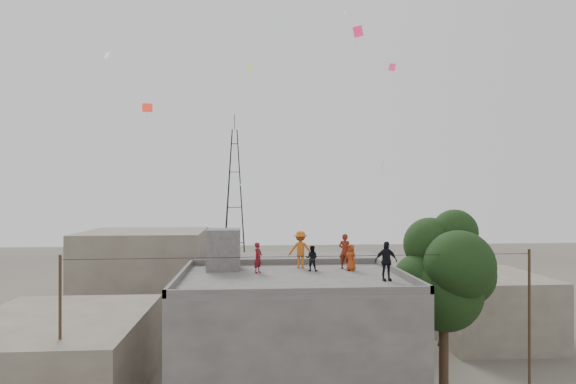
# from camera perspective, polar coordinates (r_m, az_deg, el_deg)

# --- Properties ---
(main_building) EXTENTS (10.00, 8.00, 6.10)m
(main_building) POSITION_cam_1_polar(r_m,az_deg,el_deg) (22.61, 0.48, -17.73)
(main_building) COLOR #4B4846
(main_building) RESTS_ON ground
(parapet) EXTENTS (10.00, 8.00, 0.30)m
(parapet) POSITION_cam_1_polar(r_m,az_deg,el_deg) (21.86, 0.48, -9.71)
(parapet) COLOR #4B4846
(parapet) RESTS_ON main_building
(stair_head_box) EXTENTS (1.60, 1.80, 2.00)m
(stair_head_box) POSITION_cam_1_polar(r_m,az_deg,el_deg) (24.28, -7.64, -6.72)
(stair_head_box) COLOR #4B4846
(stair_head_box) RESTS_ON main_building
(neighbor_west) EXTENTS (8.00, 10.00, 4.00)m
(neighbor_west) POSITION_cam_1_polar(r_m,az_deg,el_deg) (26.42, -25.73, -17.49)
(neighbor_west) COLOR #645B4F
(neighbor_west) RESTS_ON ground
(neighbor_north) EXTENTS (12.00, 9.00, 5.00)m
(neighbor_north) POSITION_cam_1_polar(r_m,az_deg,el_deg) (36.44, 1.81, -11.84)
(neighbor_north) COLOR #4B4846
(neighbor_north) RESTS_ON ground
(neighbor_northwest) EXTENTS (9.00, 8.00, 7.00)m
(neighbor_northwest) POSITION_cam_1_polar(r_m,az_deg,el_deg) (38.90, -16.65, -9.59)
(neighbor_northwest) COLOR #645B4F
(neighbor_northwest) RESTS_ON ground
(neighbor_east) EXTENTS (7.00, 8.00, 4.40)m
(neighbor_east) POSITION_cam_1_polar(r_m,az_deg,el_deg) (36.05, 22.36, -12.45)
(neighbor_east) COLOR #645B4F
(neighbor_east) RESTS_ON ground
(tree) EXTENTS (4.90, 4.60, 9.10)m
(tree) POSITION_cam_1_polar(r_m,az_deg,el_deg) (24.20, 18.24, -9.12)
(tree) COLOR black
(tree) RESTS_ON ground
(utility_line) EXTENTS (20.12, 0.62, 7.40)m
(utility_line) POSITION_cam_1_polar(r_m,az_deg,el_deg) (21.24, 2.17, -16.70)
(utility_line) COLOR black
(utility_line) RESTS_ON ground
(transmission_tower) EXTENTS (2.97, 2.97, 20.01)m
(transmission_tower) POSITION_cam_1_polar(r_m,az_deg,el_deg) (61.53, -6.35, -0.92)
(transmission_tower) COLOR black
(transmission_tower) RESTS_ON ground
(person_red_adult) EXTENTS (0.76, 0.67, 1.75)m
(person_red_adult) POSITION_cam_1_polar(r_m,az_deg,el_deg) (24.40, 6.76, -6.98)
(person_red_adult) COLOR maroon
(person_red_adult) RESTS_ON main_building
(person_orange_child) EXTENTS (0.73, 0.75, 1.30)m
(person_orange_child) POSITION_cam_1_polar(r_m,az_deg,el_deg) (23.83, 7.46, -7.70)
(person_orange_child) COLOR #A43A12
(person_orange_child) RESTS_ON main_building
(person_dark_child) EXTENTS (0.72, 0.63, 1.24)m
(person_dark_child) POSITION_cam_1_polar(r_m,az_deg,el_deg) (23.59, 2.83, -7.85)
(person_dark_child) COLOR black
(person_dark_child) RESTS_ON main_building
(person_dark_adult) EXTENTS (1.03, 0.49, 1.70)m
(person_dark_adult) POSITION_cam_1_polar(r_m,az_deg,el_deg) (21.38, 11.54, -8.02)
(person_dark_adult) COLOR black
(person_dark_adult) RESTS_ON main_building
(person_orange_adult) EXTENTS (1.23, 0.75, 1.86)m
(person_orange_adult) POSITION_cam_1_polar(r_m,az_deg,el_deg) (24.51, 1.49, -6.83)
(person_orange_adult) COLOR #C95D17
(person_orange_adult) RESTS_ON main_building
(person_red_child) EXTENTS (0.57, 0.63, 1.44)m
(person_red_child) POSITION_cam_1_polar(r_m,az_deg,el_deg) (23.07, -3.57, -7.77)
(person_red_child) COLOR maroon
(person_red_child) RESTS_ON main_building
(kites) EXTENTS (19.29, 16.45, 12.92)m
(kites) POSITION_cam_1_polar(r_m,az_deg,el_deg) (29.38, -1.67, 13.44)
(kites) COLOR red
(kites) RESTS_ON ground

